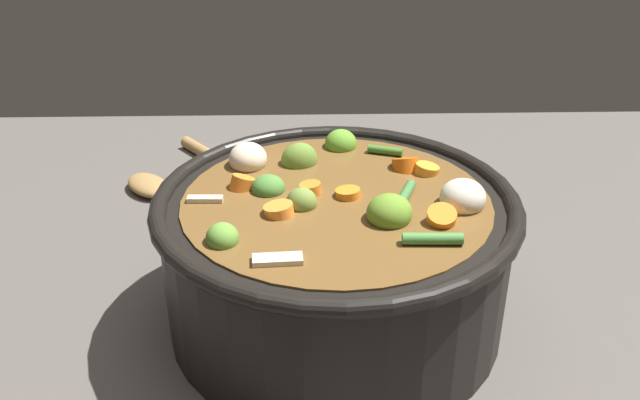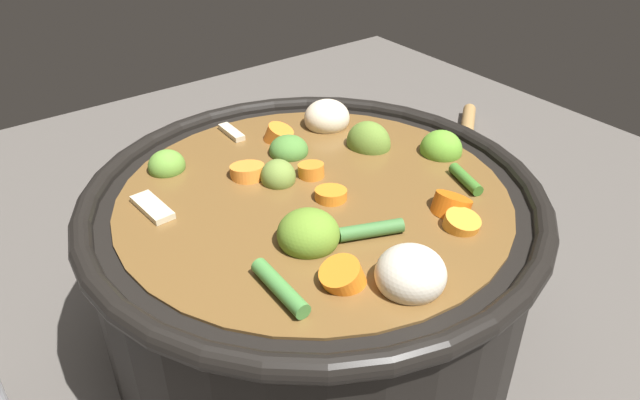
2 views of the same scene
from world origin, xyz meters
name	(u,v)px [view 1 (image 1 of 2)]	position (x,y,z in m)	size (l,w,h in m)	color
ground_plane	(335,317)	(0.00, 0.00, 0.00)	(1.10, 1.10, 0.00)	#514C47
cooking_pot	(335,255)	(0.00, 0.00, 0.07)	(0.33, 0.33, 0.16)	black
wooden_spoon	(183,174)	(0.19, -0.31, 0.01)	(0.20, 0.19, 0.02)	#9B7442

